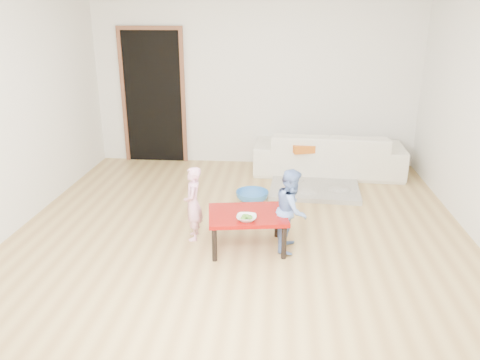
# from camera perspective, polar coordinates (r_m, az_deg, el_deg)

# --- Properties ---
(floor) EXTENTS (5.00, 5.00, 0.01)m
(floor) POSITION_cam_1_polar(r_m,az_deg,el_deg) (5.31, 0.18, -5.88)
(floor) COLOR #AC8449
(floor) RESTS_ON ground
(back_wall) EXTENTS (5.00, 0.02, 2.60)m
(back_wall) POSITION_cam_1_polar(r_m,az_deg,el_deg) (7.35, 1.83, 11.95)
(back_wall) COLOR white
(back_wall) RESTS_ON floor
(left_wall) EXTENTS (0.02, 5.00, 2.60)m
(left_wall) POSITION_cam_1_polar(r_m,az_deg,el_deg) (5.67, -26.13, 7.62)
(left_wall) COLOR white
(left_wall) RESTS_ON floor
(doorway) EXTENTS (1.02, 0.08, 2.11)m
(doorway) POSITION_cam_1_polar(r_m,az_deg,el_deg) (7.63, -10.47, 9.83)
(doorway) COLOR brown
(doorway) RESTS_ON back_wall
(sofa) EXTENTS (2.23, 0.96, 0.64)m
(sofa) POSITION_cam_1_polar(r_m,az_deg,el_deg) (7.14, 10.71, 3.32)
(sofa) COLOR #EEE9CF
(sofa) RESTS_ON floor
(cushion) EXTENTS (0.50, 0.46, 0.11)m
(cushion) POSITION_cam_1_polar(r_m,az_deg,el_deg) (6.81, 7.89, 4.04)
(cushion) COLOR #CC6016
(cushion) RESTS_ON sofa
(red_table) EXTENTS (0.86, 0.70, 0.39)m
(red_table) POSITION_cam_1_polar(r_m,az_deg,el_deg) (4.80, 0.91, -6.20)
(red_table) COLOR maroon
(red_table) RESTS_ON floor
(bowl) EXTENTS (0.19, 0.19, 0.05)m
(bowl) POSITION_cam_1_polar(r_m,az_deg,el_deg) (4.56, 0.80, -4.66)
(bowl) COLOR white
(bowl) RESTS_ON red_table
(broccoli) EXTENTS (0.12, 0.12, 0.06)m
(broccoli) POSITION_cam_1_polar(r_m,az_deg,el_deg) (4.56, 0.80, -4.61)
(broccoli) COLOR #2D5919
(broccoli) RESTS_ON red_table
(child_pink) EXTENTS (0.23, 0.31, 0.80)m
(child_pink) POSITION_cam_1_polar(r_m,az_deg,el_deg) (4.95, -5.74, -2.88)
(child_pink) COLOR pink
(child_pink) RESTS_ON floor
(child_blue) EXTENTS (0.38, 0.46, 0.85)m
(child_blue) POSITION_cam_1_polar(r_m,az_deg,el_deg) (4.74, 6.31, -3.64)
(child_blue) COLOR #5C83D7
(child_blue) RESTS_ON floor
(basin) EXTENTS (0.42, 0.42, 0.13)m
(basin) POSITION_cam_1_polar(r_m,az_deg,el_deg) (6.02, 1.50, -2.00)
(basin) COLOR #3170B9
(basin) RESTS_ON floor
(blanket) EXTENTS (1.25, 1.06, 0.06)m
(blanket) POSITION_cam_1_polar(r_m,az_deg,el_deg) (6.50, 9.07, -0.93)
(blanket) COLOR beige
(blanket) RESTS_ON floor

